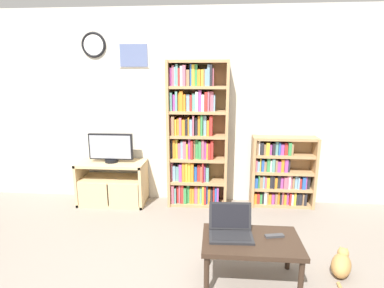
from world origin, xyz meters
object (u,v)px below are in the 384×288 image
(cat, at_px, (341,264))
(television, at_px, (111,148))
(coffee_table, at_px, (251,244))
(bookshelf_tall, at_px, (195,137))
(bookshelf_short, at_px, (280,174))
(remote_near_laptop, at_px, (274,236))
(tv_stand, at_px, (112,183))
(laptop, at_px, (231,228))

(cat, bearing_deg, television, 179.58)
(coffee_table, bearing_deg, television, 138.56)
(bookshelf_tall, xyz_separation_m, bookshelf_short, (1.15, 0.03, -0.49))
(cat, bearing_deg, remote_near_laptop, -143.34)
(tv_stand, distance_m, television, 0.49)
(coffee_table, bearing_deg, laptop, 159.53)
(television, height_order, coffee_table, television)
(television, distance_m, coffee_table, 2.33)
(laptop, height_order, remote_near_laptop, laptop)
(laptop, height_order, cat, laptop)
(coffee_table, height_order, laptop, laptop)
(laptop, bearing_deg, cat, 2.81)
(remote_near_laptop, xyz_separation_m, cat, (0.62, 0.10, -0.31))
(bookshelf_short, distance_m, laptop, 1.72)
(bookshelf_short, xyz_separation_m, remote_near_laptop, (-0.36, -1.57, -0.04))
(cat, bearing_deg, bookshelf_short, 127.89)
(bookshelf_tall, height_order, bookshelf_short, bookshelf_tall)
(remote_near_laptop, bearing_deg, television, -138.59)
(tv_stand, height_order, television, television)
(television, xyz_separation_m, cat, (2.53, -1.37, -0.68))
(tv_stand, relative_size, bookshelf_tall, 0.47)
(bookshelf_short, height_order, coffee_table, bookshelf_short)
(television, relative_size, laptop, 1.58)
(television, bearing_deg, bookshelf_tall, 3.70)
(bookshelf_short, distance_m, coffee_table, 1.72)
(bookshelf_tall, distance_m, bookshelf_short, 1.25)
(coffee_table, bearing_deg, bookshelf_short, 70.95)
(tv_stand, height_order, laptop, laptop)
(television, relative_size, coffee_table, 0.73)
(tv_stand, xyz_separation_m, television, (0.00, 0.02, 0.49))
(coffee_table, distance_m, remote_near_laptop, 0.21)
(bookshelf_tall, distance_m, coffee_table, 1.79)
(cat, bearing_deg, bookshelf_tall, 162.25)
(bookshelf_tall, relative_size, remote_near_laptop, 11.62)
(bookshelf_short, xyz_separation_m, coffee_table, (-0.56, -1.62, -0.10))
(bookshelf_tall, distance_m, remote_near_laptop, 1.80)
(laptop, bearing_deg, bookshelf_short, 62.81)
(bookshelf_short, relative_size, coffee_table, 1.17)
(laptop, bearing_deg, bookshelf_tall, 103.27)
(tv_stand, xyz_separation_m, cat, (2.54, -1.34, -0.19))
(tv_stand, distance_m, bookshelf_short, 2.29)
(remote_near_laptop, height_order, cat, remote_near_laptop)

